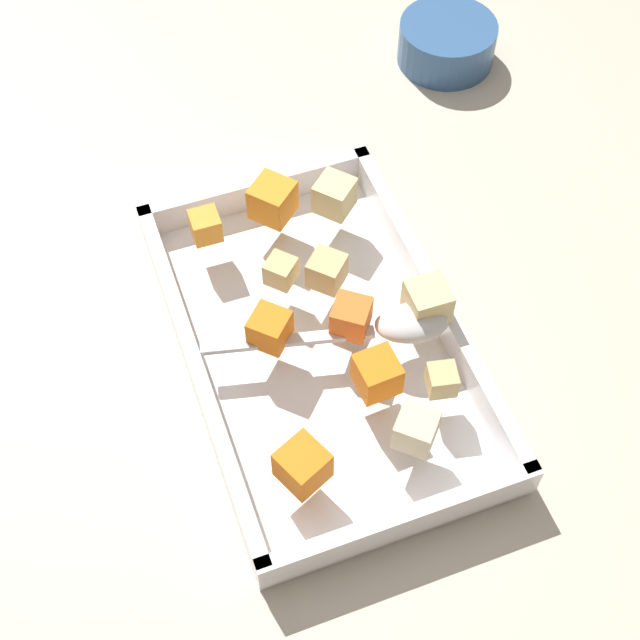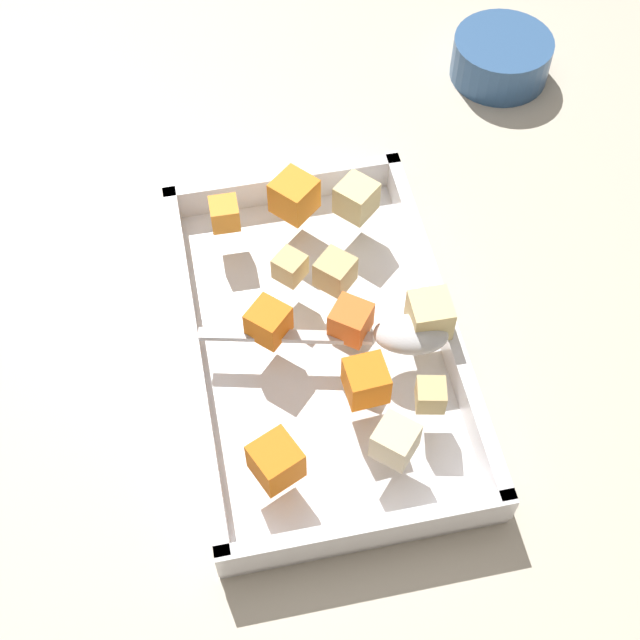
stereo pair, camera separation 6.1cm
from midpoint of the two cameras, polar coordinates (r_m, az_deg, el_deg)
name	(u,v)px [view 2 (the right image)]	position (r m, az deg, el deg)	size (l,w,h in m)	color
ground_plane	(303,356)	(0.78, 1.17, -2.45)	(4.00, 4.00, 0.00)	#BCB29E
baking_dish	(320,348)	(0.77, 2.29, -1.93)	(0.36, 0.22, 0.05)	silver
carrot_chunk_front_center	(366,381)	(0.70, 5.46, -4.02)	(0.03, 0.03, 0.03)	orange
carrot_chunk_corner_se	(268,318)	(0.72, -0.92, -0.05)	(0.03, 0.03, 0.03)	orange
carrot_chunk_corner_ne	(224,214)	(0.80, -3.87, 6.60)	(0.02, 0.02, 0.02)	orange
carrot_chunk_rim_edge	(351,321)	(0.73, 4.38, -0.20)	(0.03, 0.03, 0.03)	orange
carrot_chunk_center	(294,196)	(0.80, 0.56, 7.74)	(0.03, 0.03, 0.03)	orange
carrot_chunk_near_left	(276,461)	(0.66, -0.13, -9.11)	(0.03, 0.03, 0.03)	orange
potato_chunk_back_center	(431,395)	(0.70, 9.52, -4.87)	(0.02, 0.02, 0.02)	tan
potato_chunk_under_handle	(335,272)	(0.75, 3.30, 2.92)	(0.03, 0.03, 0.03)	tan
potato_chunk_heap_side	(430,315)	(0.73, 9.34, 0.17)	(0.03, 0.03, 0.03)	#E0CC89
potato_chunk_far_left	(395,441)	(0.68, 7.40, -7.77)	(0.03, 0.03, 0.03)	beige
potato_chunk_heap_top	(285,268)	(0.76, 0.06, 3.19)	(0.02, 0.02, 0.02)	tan
potato_chunk_mid_left	(356,198)	(0.81, 4.51, 7.57)	(0.03, 0.03, 0.03)	#E0CC89
serving_spoon	(394,335)	(0.73, 7.10, -1.08)	(0.07, 0.20, 0.02)	silver
small_prep_bowl	(501,58)	(1.02, 13.15, 15.77)	(0.10, 0.10, 0.05)	#33598C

